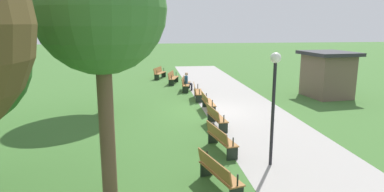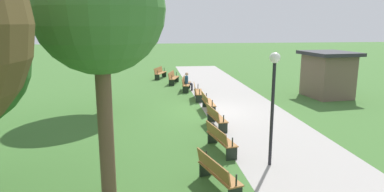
# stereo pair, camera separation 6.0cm
# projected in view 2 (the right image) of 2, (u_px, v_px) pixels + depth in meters

# --- Properties ---
(ground_plane) EXTENTS (120.00, 120.00, 0.00)m
(ground_plane) POSITION_uv_depth(u_px,v_px,m) (209.00, 111.00, 17.20)
(ground_plane) COLOR #3D6B2D
(path_paving) EXTENTS (36.84, 4.10, 0.01)m
(path_paving) POSITION_uv_depth(u_px,v_px,m) (243.00, 110.00, 17.42)
(path_paving) COLOR #A39E99
(path_paving) RESTS_ON ground
(bench_0) EXTENTS (1.86, 1.10, 0.89)m
(bench_0) POSITION_uv_depth(u_px,v_px,m) (160.00, 73.00, 27.34)
(bench_0) COLOR #996633
(bench_0) RESTS_ON ground
(bench_1) EXTENTS (1.87, 0.95, 0.89)m
(bench_1) POSITION_uv_depth(u_px,v_px,m) (173.00, 77.00, 24.90)
(bench_1) COLOR #996633
(bench_1) RESTS_ON ground
(bench_2) EXTENTS (1.87, 0.80, 0.89)m
(bench_2) POSITION_uv_depth(u_px,v_px,m) (186.00, 83.00, 22.37)
(bench_2) COLOR #996633
(bench_2) RESTS_ON ground
(bench_3) EXTENTS (1.85, 0.64, 0.89)m
(bench_3) POSITION_uv_depth(u_px,v_px,m) (197.00, 91.00, 19.76)
(bench_3) COLOR #996633
(bench_3) RESTS_ON ground
(bench_4) EXTENTS (1.81, 0.47, 0.89)m
(bench_4) POSITION_uv_depth(u_px,v_px,m) (207.00, 102.00, 17.09)
(bench_4) COLOR #996633
(bench_4) RESTS_ON ground
(bench_5) EXTENTS (1.85, 0.64, 0.89)m
(bench_5) POSITION_uv_depth(u_px,v_px,m) (215.00, 117.00, 14.39)
(bench_5) COLOR #996633
(bench_5) RESTS_ON ground
(bench_6) EXTENTS (1.87, 0.80, 0.89)m
(bench_6) POSITION_uv_depth(u_px,v_px,m) (220.00, 138.00, 11.69)
(bench_6) COLOR #996633
(bench_6) RESTS_ON ground
(bench_7) EXTENTS (1.87, 0.95, 0.89)m
(bench_7) POSITION_uv_depth(u_px,v_px,m) (217.00, 172.00, 9.00)
(bench_7) COLOR #996633
(bench_7) RESTS_ON ground
(person_seated) EXTENTS (0.39, 0.56, 1.20)m
(person_seated) POSITION_uv_depth(u_px,v_px,m) (188.00, 81.00, 22.42)
(person_seated) COLOR navy
(person_seated) RESTS_ON ground
(tree_2) EXTENTS (3.08, 3.08, 6.21)m
(tree_2) POSITION_uv_depth(u_px,v_px,m) (99.00, 10.00, 7.85)
(tree_2) COLOR brown
(tree_2) RESTS_ON ground
(tree_4) EXTENTS (3.79, 3.79, 6.01)m
(tree_4) POSITION_uv_depth(u_px,v_px,m) (102.00, 28.00, 16.30)
(tree_4) COLOR brown
(tree_4) RESTS_ON ground
(lamp_post) EXTENTS (0.32, 0.32, 3.51)m
(lamp_post) POSITION_uv_depth(u_px,v_px,m) (273.00, 87.00, 10.14)
(lamp_post) COLOR black
(lamp_post) RESTS_ON ground
(kiosk) EXTENTS (3.24, 2.97, 2.71)m
(kiosk) POSITION_uv_depth(u_px,v_px,m) (328.00, 74.00, 20.28)
(kiosk) COLOR brown
(kiosk) RESTS_ON ground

